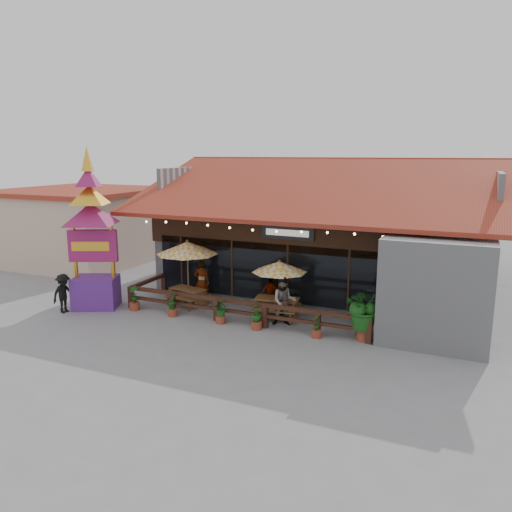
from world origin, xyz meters
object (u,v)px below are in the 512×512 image
at_px(umbrella_right, 279,267).
at_px(tropical_plant, 365,309).
at_px(pedestrian, 64,293).
at_px(picnic_table_right, 277,305).
at_px(thai_sign_tower, 91,218).
at_px(umbrella_left, 187,248).
at_px(picnic_table_left, 188,294).

height_order(umbrella_right, tropical_plant, umbrella_right).
height_order(tropical_plant, pedestrian, tropical_plant).
bearing_deg(umbrella_right, picnic_table_right, -96.93).
bearing_deg(pedestrian, tropical_plant, -74.57).
distance_m(thai_sign_tower, tropical_plant, 11.27).
xyz_separation_m(umbrella_left, picnic_table_left, (0.02, -0.07, -1.94)).
distance_m(umbrella_left, tropical_plant, 7.84).
distance_m(picnic_table_right, pedestrian, 8.54).
xyz_separation_m(picnic_table_right, pedestrian, (-8.07, -2.80, 0.25)).
distance_m(umbrella_left, thai_sign_tower, 4.01).
height_order(picnic_table_right, thai_sign_tower, thai_sign_tower).
height_order(umbrella_left, picnic_table_right, umbrella_left).
relative_size(picnic_table_left, pedestrian, 1.08).
bearing_deg(picnic_table_right, tropical_plant, -15.10).
height_order(umbrella_left, tropical_plant, umbrella_left).
xyz_separation_m(umbrella_left, umbrella_right, (4.08, 0.02, -0.43)).
bearing_deg(tropical_plant, picnic_table_left, 172.26).
distance_m(tropical_plant, pedestrian, 11.80).
bearing_deg(picnic_table_right, umbrella_left, 178.03).
bearing_deg(picnic_table_left, tropical_plant, -7.74).
xyz_separation_m(picnic_table_right, thai_sign_tower, (-7.35, -1.75, 3.19)).
bearing_deg(picnic_table_left, pedestrian, -144.46).
bearing_deg(umbrella_left, picnic_table_right, -1.97).
bearing_deg(picnic_table_left, picnic_table_right, -0.99).
bearing_deg(tropical_plant, thai_sign_tower, -175.89).
relative_size(picnic_table_left, tropical_plant, 0.88).
bearing_deg(umbrella_left, umbrella_right, 0.35).
distance_m(umbrella_left, picnic_table_left, 1.94).
relative_size(umbrella_right, picnic_table_left, 1.60).
bearing_deg(thai_sign_tower, picnic_table_right, 13.41).
xyz_separation_m(umbrella_left, thai_sign_tower, (-3.29, -1.89, 1.30)).
bearing_deg(picnic_table_left, umbrella_left, 104.59).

